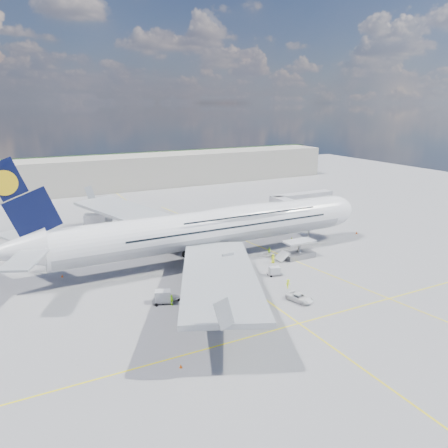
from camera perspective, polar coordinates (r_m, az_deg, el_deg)
name	(u,v)px	position (r m, az deg, el deg)	size (l,w,h in m)	color
ground	(233,277)	(81.19, 1.23, -6.89)	(300.00, 300.00, 0.00)	gray
taxi_line_main	(233,277)	(81.19, 1.23, -6.88)	(0.25, 220.00, 0.01)	yellow
taxi_line_cross	(299,323)	(66.01, 9.77, -12.67)	(120.00, 0.25, 0.01)	yellow
taxi_line_diag	(268,250)	(95.99, 5.73, -3.37)	(0.25, 100.00, 0.01)	yellow
airliner	(211,228)	(87.47, -1.73, -0.47)	(77.26, 79.15, 23.71)	white
jet_bridge	(298,202)	(111.57, 9.60, 2.82)	(18.80, 12.10, 8.50)	#B7B7BC
cargo_loader	(298,252)	(91.66, 9.65, -3.62)	(8.53, 3.20, 3.67)	silver
terminal	(110,173)	(166.72, -14.66, 6.40)	(180.00, 16.00, 12.00)	#B2AD9E
tree_line	(170,159)	(221.10, -7.11, 8.39)	(160.00, 6.00, 8.00)	#193814
dolly_row_a	(163,296)	(71.26, -8.00, -9.36)	(3.78, 2.90, 2.13)	gray
dolly_row_b	(215,297)	(72.47, -1.25, -9.46)	(3.43, 2.52, 0.45)	gray
dolly_row_c	(202,285)	(75.32, -2.86, -7.93)	(3.09, 1.94, 1.84)	gray
dolly_back	(170,299)	(72.09, -7.12, -9.69)	(3.64, 2.35, 0.50)	gray
dolly_nose_far	(275,271)	(81.95, 6.62, -6.10)	(2.89, 1.99, 1.67)	gray
dolly_nose_near	(230,265)	(84.03, 0.77, -5.33)	(3.41, 2.42, 1.95)	gray
baggage_tug	(245,309)	(67.37, 2.70, -11.03)	(3.40, 2.52, 1.93)	white
catering_truck_inner	(177,237)	(98.69, -6.22, -1.68)	(7.30, 4.37, 4.07)	gray
catering_truck_outer	(98,223)	(113.93, -16.09, 0.16)	(7.67, 4.83, 4.25)	gray
service_van	(300,298)	(72.43, 9.86, -9.45)	(2.15, 4.67, 1.30)	white
crew_nose	(292,241)	(99.69, 8.85, -2.23)	(0.63, 0.42, 1.74)	#B1DC17
crew_loader	(269,251)	(92.73, 5.94, -3.54)	(0.78, 0.61, 1.61)	#B1FF1A
crew_wing	(172,300)	(70.44, -6.84, -9.84)	(1.06, 0.44, 1.81)	#A7FF1A
crew_van	(273,258)	(88.04, 6.43, -4.50)	(0.93, 0.61, 1.91)	#ECFF1A
crew_tug	(288,284)	(76.84, 8.37, -7.73)	(1.07, 0.62, 1.66)	#DEF81A
cone_nose	(357,233)	(111.71, 16.93, -1.10)	(0.50, 0.50, 0.64)	#E2540B
cone_wing_left_inner	(134,238)	(104.79, -11.61, -1.84)	(0.43, 0.43, 0.55)	#E2540B
cone_wing_left_outer	(143,236)	(106.08, -10.55, -1.59)	(0.38, 0.38, 0.48)	#E2540B
cone_wing_right_inner	(253,298)	(72.16, 3.76, -9.67)	(0.44, 0.44, 0.56)	#E2540B
cone_wing_right_outer	(181,366)	(55.75, -5.67, -17.97)	(0.39, 0.39, 0.49)	#E2540B
cone_tail	(62,276)	(86.17, -20.39, -6.37)	(0.42, 0.42, 0.54)	#E2540B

